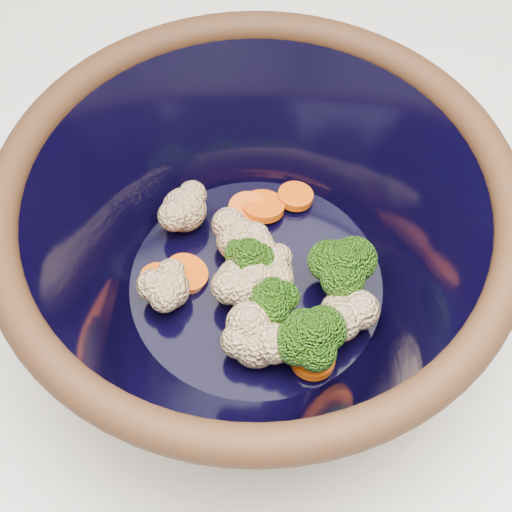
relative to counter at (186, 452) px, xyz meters
name	(u,v)px	position (x,y,z in m)	size (l,w,h in m)	color
counter	(186,452)	(0.00, 0.00, 0.00)	(1.20, 1.20, 0.90)	silver
mixing_bowl	(256,245)	(0.07, -0.06, 0.53)	(0.36, 0.36, 0.14)	black
vegetable_pile	(268,281)	(0.08, -0.07, 0.50)	(0.15, 0.17, 0.05)	#608442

